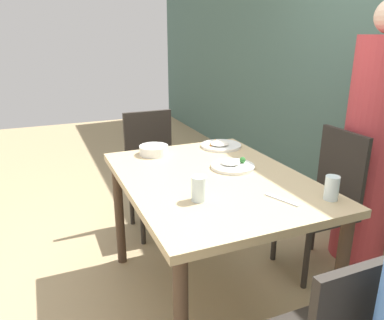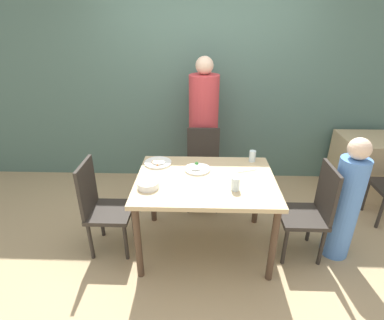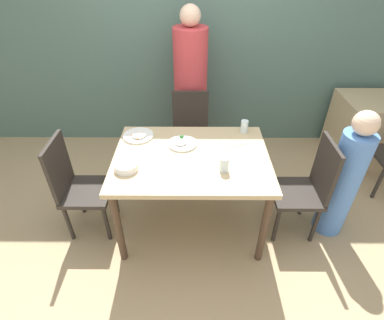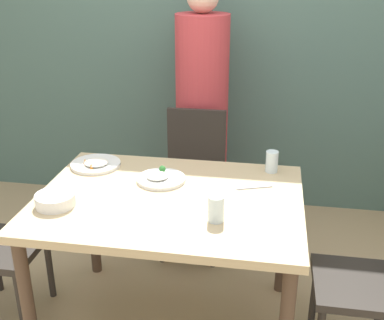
% 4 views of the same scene
% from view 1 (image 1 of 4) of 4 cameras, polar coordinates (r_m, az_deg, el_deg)
% --- Properties ---
extents(ground_plane, '(10.00, 10.00, 0.00)m').
position_cam_1_polar(ground_plane, '(2.38, 2.81, -19.98)').
color(ground_plane, tan).
extents(dining_table, '(1.25, 0.93, 0.77)m').
position_cam_1_polar(dining_table, '(2.03, 3.11, -4.92)').
color(dining_table, tan).
rests_on(dining_table, ground_plane).
extents(chair_adult_spot, '(0.40, 0.40, 0.92)m').
position_cam_1_polar(chair_adult_spot, '(2.55, 19.49, -5.58)').
color(chair_adult_spot, '#2D2823').
rests_on(chair_adult_spot, ground_plane).
extents(chair_empty_left, '(0.40, 0.40, 0.92)m').
position_cam_1_polar(chair_empty_left, '(2.93, -5.93, -1.39)').
color(chair_empty_left, '#2D2823').
rests_on(chair_empty_left, ground_plane).
extents(person_adult, '(0.36, 0.36, 1.69)m').
position_cam_1_polar(person_adult, '(2.69, 25.66, 1.53)').
color(person_adult, '#C63D42').
rests_on(person_adult, ground_plane).
extents(bowl_curry, '(0.18, 0.18, 0.06)m').
position_cam_1_polar(bowl_curry, '(2.36, -5.85, 1.57)').
color(bowl_curry, white).
rests_on(bowl_curry, dining_table).
extents(plate_rice_adult, '(0.25, 0.25, 0.05)m').
position_cam_1_polar(plate_rice_adult, '(2.13, 6.20, -0.82)').
color(plate_rice_adult, white).
rests_on(plate_rice_adult, dining_table).
extents(plate_rice_child, '(0.27, 0.27, 0.05)m').
position_cam_1_polar(plate_rice_child, '(2.51, 4.37, 2.29)').
color(plate_rice_child, white).
rests_on(plate_rice_child, dining_table).
extents(glass_water_tall, '(0.07, 0.07, 0.12)m').
position_cam_1_polar(glass_water_tall, '(1.69, 1.04, -4.38)').
color(glass_water_tall, silver).
rests_on(glass_water_tall, dining_table).
extents(glass_water_short, '(0.06, 0.06, 0.11)m').
position_cam_1_polar(glass_water_short, '(1.82, 20.52, -4.02)').
color(glass_water_short, silver).
rests_on(glass_water_short, dining_table).
extents(fork_steel, '(0.18, 0.08, 0.01)m').
position_cam_1_polar(fork_steel, '(1.77, 13.52, -5.89)').
color(fork_steel, silver).
rests_on(fork_steel, dining_table).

